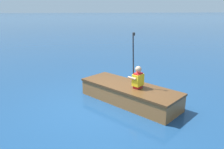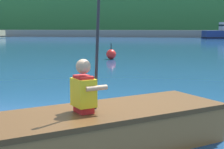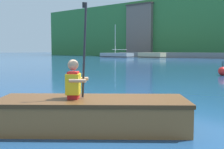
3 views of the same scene
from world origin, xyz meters
name	(u,v)px [view 3 (image 3 of 3)]	position (x,y,z in m)	size (l,w,h in m)	color
ground_plane	(114,117)	(0.00, 0.00, 0.00)	(300.00, 300.00, 0.00)	navy
waterfront_warehouse_left	(151,31)	(-30.20, 50.68, 5.56)	(6.54, 10.60, 11.09)	#75665B
moored_boat_dock_center_near	(152,55)	(-21.34, 36.48, 0.43)	(4.89, 2.22, 0.92)	#CCB789
moored_boat_dock_center_far	(116,55)	(-28.17, 35.64, 0.39)	(6.20, 2.27, 5.88)	#9EA3A8
rowboat_foreground	(95,112)	(0.31, -0.87, 0.28)	(3.00, 2.67, 0.50)	#935B2D
person_paddler	(74,80)	(0.05, -1.07, 0.79)	(0.45, 0.45, 1.50)	red
channel_buoy	(223,71)	(-1.30, 10.32, 0.22)	(0.44, 0.44, 0.72)	red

